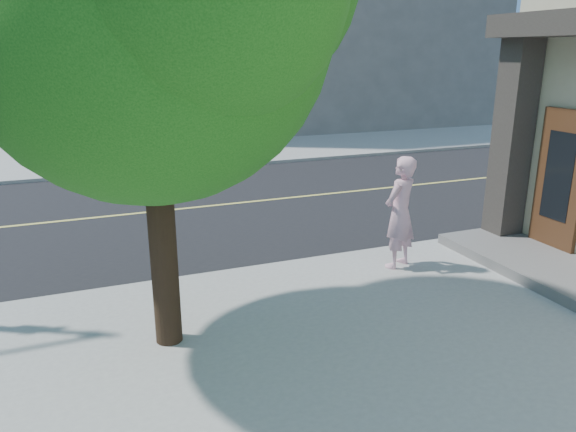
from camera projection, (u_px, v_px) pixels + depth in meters
name	position (u px, v px, depth m)	size (l,w,h in m)	color
sidewalk_ne	(284.00, 117.00, 32.00)	(29.00, 25.00, 0.12)	#9A9A95
man_on_phone	(400.00, 213.00, 9.42)	(0.72, 0.47, 1.98)	#DFA6BA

